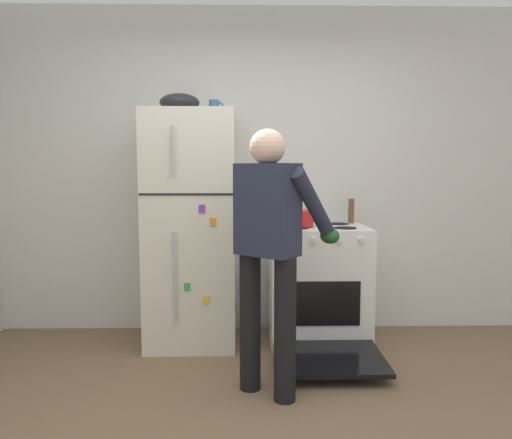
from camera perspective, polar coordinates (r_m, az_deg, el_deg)
name	(u,v)px	position (r m, az deg, el deg)	size (l,w,h in m)	color
kitchen_wall_back	(254,171)	(4.21, -0.26, 5.61)	(6.00, 0.10, 2.70)	silver
refrigerator	(192,229)	(3.88, -7.44, -1.08)	(0.68, 0.72, 1.80)	silver
stove_range	(318,285)	(3.96, 7.20, -7.57)	(0.76, 1.23, 0.93)	white
person_cook	(271,238)	(2.94, 1.75, -2.20)	(0.67, 0.71, 1.60)	black
red_pot	(299,218)	(3.82, 4.99, 0.15)	(0.33, 0.23, 0.12)	red
coffee_mug	(215,106)	(3.92, -4.82, 12.93)	(0.11, 0.08, 0.10)	#2D6093
pepper_mill	(351,211)	(4.14, 10.97, 1.00)	(0.05, 0.05, 0.20)	brown
mixing_bowl	(180,103)	(3.90, -8.83, 13.22)	(0.30, 0.30, 0.14)	black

